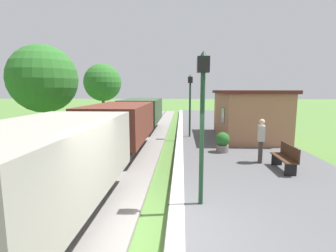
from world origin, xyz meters
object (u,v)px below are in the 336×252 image
bench_near_hut (286,157)px  station_hut (247,114)px  tree_trackside_far (43,79)px  freight_train (120,125)px  potted_planter (222,142)px  lamp_post_near (203,101)px  lamp_post_far (190,94)px  person_waiting (261,139)px  tree_field_left (103,83)px

bench_near_hut → station_hut: bearing=87.8°
bench_near_hut → tree_trackside_far: bearing=152.1°
freight_train → tree_trackside_far: bearing=147.0°
tree_trackside_far → potted_planter: bearing=-20.9°
bench_near_hut → lamp_post_near: size_ratio=0.41×
potted_planter → lamp_post_far: (-1.37, 3.74, 2.08)m
station_hut → bench_near_hut: station_hut is taller
bench_near_hut → lamp_post_near: lamp_post_near is taller
lamp_post_near → lamp_post_far: 9.01m
lamp_post_near → lamp_post_far: bearing=90.0°
person_waiting → potted_planter: bearing=-40.7°
lamp_post_far → lamp_post_near: bearing=-90.0°
freight_train → potted_planter: size_ratio=21.18×
freight_train → lamp_post_far: size_ratio=5.24×
potted_planter → tree_trackside_far: tree_trackside_far is taller
lamp_post_far → person_waiting: bearing=-64.2°
lamp_post_far → tree_trackside_far: (-9.03, 0.24, 0.91)m
bench_near_hut → tree_field_left: bearing=126.4°
bench_near_hut → tree_trackside_far: 14.12m
potted_planter → lamp_post_near: 5.83m
lamp_post_near → tree_trackside_far: bearing=134.3°
bench_near_hut → potted_planter: bearing=125.8°
freight_train → tree_trackside_far: tree_trackside_far is taller
tree_trackside_far → tree_field_left: tree_trackside_far is taller
bench_near_hut → lamp_post_far: (-3.17, 6.23, 2.08)m
person_waiting → tree_field_left: bearing=-41.1°
lamp_post_far → freight_train: bearing=-134.7°
station_hut → lamp_post_near: size_ratio=1.57×
bench_near_hut → tree_field_left: 19.28m
tree_trackside_far → lamp_post_far: bearing=-1.5°
station_hut → lamp_post_near: lamp_post_near is taller
freight_train → person_waiting: 6.26m
person_waiting → lamp_post_far: bearing=-52.0°
lamp_post_near → lamp_post_far: (0.00, 9.01, 0.00)m
person_waiting → potted_planter: 2.05m
freight_train → lamp_post_far: (3.39, 3.42, 1.41)m
bench_near_hut → person_waiting: 1.17m
lamp_post_far → potted_planter: bearing=-69.9°
person_waiting → lamp_post_near: bearing=67.4°
freight_train → lamp_post_near: bearing=-58.8°
lamp_post_near → tree_field_left: 19.87m
station_hut → tree_field_left: bearing=142.0°
lamp_post_near → tree_field_left: size_ratio=0.67×
bench_near_hut → potted_planter: 3.07m
potted_planter → person_waiting: bearing=-53.0°
station_hut → person_waiting: bearing=-98.9°
tree_field_left → person_waiting: bearing=-53.4°
freight_train → lamp_post_near: (3.39, -5.59, 1.41)m
station_hut → bench_near_hut: bearing=-92.2°
station_hut → potted_planter: size_ratio=6.33×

